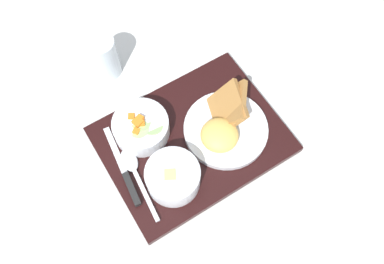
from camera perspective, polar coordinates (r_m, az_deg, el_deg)
name	(u,v)px	position (r m, az deg, el deg)	size (l,w,h in m)	color
ground_plane	(192,141)	(0.90, 0.00, -1.31)	(4.00, 4.00, 0.00)	silver
serving_tray	(192,140)	(0.89, 0.00, -1.07)	(0.40, 0.31, 0.02)	black
bowl_salad	(141,127)	(0.87, -7.16, 0.75)	(0.12, 0.12, 0.06)	silver
bowl_soup	(173,176)	(0.82, -2.70, -6.26)	(0.11, 0.11, 0.06)	silver
plate_main	(225,127)	(0.88, 4.59, 0.76)	(0.18, 0.18, 0.08)	silver
knife	(127,179)	(0.86, -9.06, -6.51)	(0.03, 0.19, 0.01)	silver
spoon	(134,170)	(0.86, -8.16, -5.29)	(0.04, 0.17, 0.01)	silver
glass_water	(104,58)	(0.97, -12.21, 10.06)	(0.07, 0.07, 0.11)	silver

